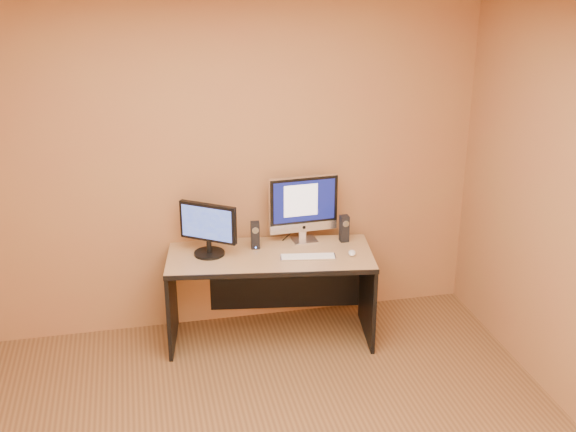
{
  "coord_description": "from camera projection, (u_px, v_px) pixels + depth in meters",
  "views": [
    {
      "loc": [
        -0.6,
        -3.16,
        2.89
      ],
      "look_at": [
        0.42,
        1.53,
        1.03
      ],
      "focal_mm": 45.0,
      "sensor_mm": 36.0,
      "label": 1
    }
  ],
  "objects": [
    {
      "name": "walls",
      "position": [
        271.0,
        281.0,
        3.57
      ],
      "size": [
        4.0,
        4.0,
        2.6
      ],
      "primitive_type": null,
      "color": "olive",
      "rests_on": "ground"
    },
    {
      "name": "ceiling",
      "position": [
        268.0,
        9.0,
        3.1
      ],
      "size": [
        4.0,
        4.0,
        0.0
      ],
      "primitive_type": "plane",
      "color": "white",
      "rests_on": "walls"
    },
    {
      "name": "desk",
      "position": [
        271.0,
        296.0,
        5.46
      ],
      "size": [
        1.59,
        0.88,
        0.7
      ],
      "primitive_type": null,
      "rotation": [
        0.0,
        0.0,
        -0.15
      ],
      "color": "#A58252",
      "rests_on": "ground"
    },
    {
      "name": "imac",
      "position": [
        304.0,
        209.0,
        5.48
      ],
      "size": [
        0.55,
        0.23,
        0.52
      ],
      "primitive_type": null,
      "rotation": [
        0.0,
        0.0,
        0.06
      ],
      "color": "silver",
      "rests_on": "desk"
    },
    {
      "name": "second_monitor",
      "position": [
        208.0,
        230.0,
        5.26
      ],
      "size": [
        0.5,
        0.45,
        0.4
      ],
      "primitive_type": null,
      "rotation": [
        0.0,
        0.0,
        -0.61
      ],
      "color": "black",
      "rests_on": "desk"
    },
    {
      "name": "speaker_left",
      "position": [
        255.0,
        235.0,
        5.4
      ],
      "size": [
        0.07,
        0.07,
        0.21
      ],
      "primitive_type": null,
      "rotation": [
        0.0,
        0.0,
        -0.09
      ],
      "color": "black",
      "rests_on": "desk"
    },
    {
      "name": "speaker_right",
      "position": [
        344.0,
        228.0,
        5.53
      ],
      "size": [
        0.07,
        0.07,
        0.21
      ],
      "primitive_type": null,
      "rotation": [
        0.0,
        0.0,
        0.03
      ],
      "color": "black",
      "rests_on": "desk"
    },
    {
      "name": "keyboard",
      "position": [
        308.0,
        257.0,
        5.27
      ],
      "size": [
        0.42,
        0.17,
        0.02
      ],
      "primitive_type": "cube",
      "rotation": [
        0.0,
        0.0,
        -0.16
      ],
      "color": "silver",
      "rests_on": "desk"
    },
    {
      "name": "mouse",
      "position": [
        352.0,
        253.0,
        5.31
      ],
      "size": [
        0.08,
        0.11,
        0.03
      ],
      "primitive_type": "ellipsoid",
      "rotation": [
        0.0,
        0.0,
        -0.29
      ],
      "color": "white",
      "rests_on": "desk"
    },
    {
      "name": "cable_a",
      "position": [
        307.0,
        235.0,
        5.66
      ],
      "size": [
        0.04,
        0.21,
        0.01
      ],
      "primitive_type": "cylinder",
      "rotation": [
        1.57,
        0.0,
        0.18
      ],
      "color": "black",
      "rests_on": "desk"
    },
    {
      "name": "cable_b",
      "position": [
        287.0,
        236.0,
        5.64
      ],
      "size": [
        0.1,
        0.14,
        0.01
      ],
      "primitive_type": "cylinder",
      "rotation": [
        1.57,
        0.0,
        -0.62
      ],
      "color": "black",
      "rests_on": "desk"
    }
  ]
}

